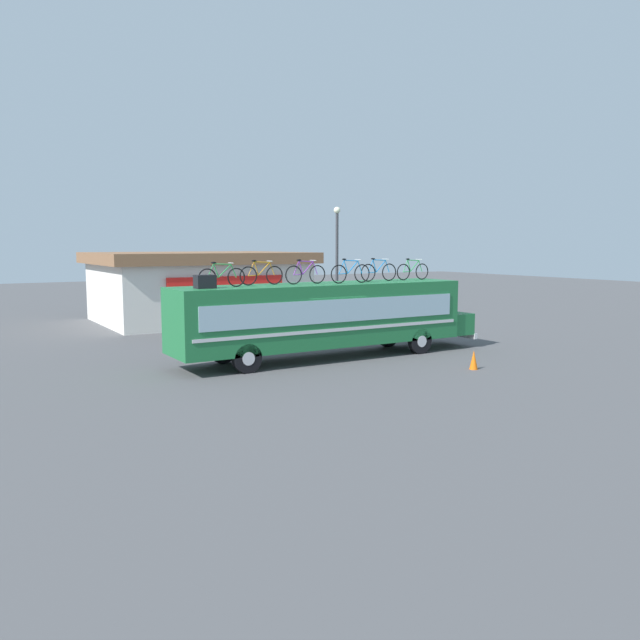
{
  "coord_description": "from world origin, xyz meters",
  "views": [
    {
      "loc": [
        -12.93,
        -21.19,
        4.44
      ],
      "look_at": [
        -0.07,
        0.0,
        1.53
      ],
      "focal_mm": 36.19,
      "sensor_mm": 36.0,
      "label": 1
    }
  ],
  "objects_px": {
    "luggage_bag_1": "(205,282)",
    "traffic_cone": "(474,360)",
    "rooftop_bicycle_1": "(222,277)",
    "rooftop_bicycle_2": "(261,275)",
    "rooftop_bicycle_4": "(350,273)",
    "rooftop_bicycle_6": "(413,271)",
    "rooftop_bicycle_3": "(305,274)",
    "bus": "(326,315)",
    "street_lamp": "(337,260)",
    "rooftop_bicycle_5": "(379,272)"
  },
  "relations": [
    {
      "from": "rooftop_bicycle_6",
      "to": "traffic_cone",
      "type": "xyz_separation_m",
      "value": [
        -1.18,
        -4.91,
        -2.97
      ]
    },
    {
      "from": "luggage_bag_1",
      "to": "rooftop_bicycle_5",
      "type": "height_order",
      "value": "rooftop_bicycle_5"
    },
    {
      "from": "rooftop_bicycle_4",
      "to": "rooftop_bicycle_5",
      "type": "distance_m",
      "value": 1.79
    },
    {
      "from": "rooftop_bicycle_5",
      "to": "street_lamp",
      "type": "bearing_deg",
      "value": 76.65
    },
    {
      "from": "luggage_bag_1",
      "to": "rooftop_bicycle_5",
      "type": "bearing_deg",
      "value": 3.17
    },
    {
      "from": "rooftop_bicycle_2",
      "to": "traffic_cone",
      "type": "distance_m",
      "value": 8.33
    },
    {
      "from": "bus",
      "to": "rooftop_bicycle_2",
      "type": "relative_size",
      "value": 7.39
    },
    {
      "from": "rooftop_bicycle_2",
      "to": "rooftop_bicycle_3",
      "type": "bearing_deg",
      "value": -10.53
    },
    {
      "from": "rooftop_bicycle_2",
      "to": "rooftop_bicycle_4",
      "type": "bearing_deg",
      "value": -11.72
    },
    {
      "from": "luggage_bag_1",
      "to": "rooftop_bicycle_1",
      "type": "distance_m",
      "value": 0.74
    },
    {
      "from": "rooftop_bicycle_1",
      "to": "street_lamp",
      "type": "xyz_separation_m",
      "value": [
        8.19,
        5.26,
        0.36
      ]
    },
    {
      "from": "rooftop_bicycle_3",
      "to": "rooftop_bicycle_6",
      "type": "height_order",
      "value": "rooftop_bicycle_3"
    },
    {
      "from": "rooftop_bicycle_5",
      "to": "rooftop_bicycle_3",
      "type": "bearing_deg",
      "value": -178.76
    },
    {
      "from": "traffic_cone",
      "to": "rooftop_bicycle_3",
      "type": "bearing_deg",
      "value": 131.06
    },
    {
      "from": "rooftop_bicycle_2",
      "to": "rooftop_bicycle_5",
      "type": "height_order",
      "value": "rooftop_bicycle_5"
    },
    {
      "from": "rooftop_bicycle_1",
      "to": "rooftop_bicycle_5",
      "type": "bearing_deg",
      "value": 1.99
    },
    {
      "from": "rooftop_bicycle_4",
      "to": "rooftop_bicycle_6",
      "type": "xyz_separation_m",
      "value": [
        3.56,
        0.54,
        -0.02
      ]
    },
    {
      "from": "rooftop_bicycle_6",
      "to": "rooftop_bicycle_2",
      "type": "bearing_deg",
      "value": 178.46
    },
    {
      "from": "luggage_bag_1",
      "to": "rooftop_bicycle_2",
      "type": "xyz_separation_m",
      "value": [
        2.48,
        0.67,
        0.16
      ]
    },
    {
      "from": "rooftop_bicycle_2",
      "to": "rooftop_bicycle_4",
      "type": "relative_size",
      "value": 0.98
    },
    {
      "from": "rooftop_bicycle_4",
      "to": "rooftop_bicycle_3",
      "type": "bearing_deg",
      "value": 167.15
    },
    {
      "from": "luggage_bag_1",
      "to": "traffic_cone",
      "type": "bearing_deg",
      "value": -27.94
    },
    {
      "from": "rooftop_bicycle_1",
      "to": "rooftop_bicycle_5",
      "type": "xyz_separation_m",
      "value": [
        7.0,
        0.24,
        0.02
      ]
    },
    {
      "from": "rooftop_bicycle_1",
      "to": "street_lamp",
      "type": "bearing_deg",
      "value": 32.71
    },
    {
      "from": "rooftop_bicycle_3",
      "to": "rooftop_bicycle_5",
      "type": "distance_m",
      "value": 3.51
    },
    {
      "from": "rooftop_bicycle_5",
      "to": "luggage_bag_1",
      "type": "bearing_deg",
      "value": -176.83
    },
    {
      "from": "bus",
      "to": "traffic_cone",
      "type": "bearing_deg",
      "value": -54.8
    },
    {
      "from": "rooftop_bicycle_3",
      "to": "street_lamp",
      "type": "xyz_separation_m",
      "value": [
        4.7,
        5.09,
        0.35
      ]
    },
    {
      "from": "rooftop_bicycle_5",
      "to": "rooftop_bicycle_6",
      "type": "xyz_separation_m",
      "value": [
        1.83,
        0.05,
        -0.01
      ]
    },
    {
      "from": "rooftop_bicycle_1",
      "to": "traffic_cone",
      "type": "distance_m",
      "value": 9.42
    },
    {
      "from": "bus",
      "to": "rooftop_bicycle_2",
      "type": "height_order",
      "value": "rooftop_bicycle_2"
    },
    {
      "from": "luggage_bag_1",
      "to": "street_lamp",
      "type": "bearing_deg",
      "value": 31.47
    },
    {
      "from": "rooftop_bicycle_2",
      "to": "rooftop_bicycle_5",
      "type": "xyz_separation_m",
      "value": [
        5.22,
        -0.24,
        0.01
      ]
    },
    {
      "from": "rooftop_bicycle_1",
      "to": "luggage_bag_1",
      "type": "bearing_deg",
      "value": -165.38
    },
    {
      "from": "bus",
      "to": "luggage_bag_1",
      "type": "xyz_separation_m",
      "value": [
        -5.06,
        -0.24,
        1.46
      ]
    },
    {
      "from": "rooftop_bicycle_2",
      "to": "street_lamp",
      "type": "xyz_separation_m",
      "value": [
        6.41,
        4.78,
        0.35
      ]
    },
    {
      "from": "rooftop_bicycle_1",
      "to": "traffic_cone",
      "type": "xyz_separation_m",
      "value": [
        7.66,
        -4.62,
        -2.97
      ]
    },
    {
      "from": "luggage_bag_1",
      "to": "street_lamp",
      "type": "relative_size",
      "value": 0.11
    },
    {
      "from": "rooftop_bicycle_5",
      "to": "street_lamp",
      "type": "distance_m",
      "value": 5.17
    },
    {
      "from": "rooftop_bicycle_5",
      "to": "bus",
      "type": "bearing_deg",
      "value": -176.03
    },
    {
      "from": "traffic_cone",
      "to": "rooftop_bicycle_6",
      "type": "bearing_deg",
      "value": 76.52
    },
    {
      "from": "rooftop_bicycle_4",
      "to": "traffic_cone",
      "type": "distance_m",
      "value": 5.81
    },
    {
      "from": "rooftop_bicycle_1",
      "to": "rooftop_bicycle_4",
      "type": "height_order",
      "value": "rooftop_bicycle_4"
    },
    {
      "from": "rooftop_bicycle_2",
      "to": "street_lamp",
      "type": "height_order",
      "value": "street_lamp"
    },
    {
      "from": "luggage_bag_1",
      "to": "rooftop_bicycle_4",
      "type": "distance_m",
      "value": 5.98
    },
    {
      "from": "rooftop_bicycle_4",
      "to": "rooftop_bicycle_1",
      "type": "bearing_deg",
      "value": 177.38
    },
    {
      "from": "luggage_bag_1",
      "to": "bus",
      "type": "bearing_deg",
      "value": 2.75
    },
    {
      "from": "bus",
      "to": "street_lamp",
      "type": "relative_size",
      "value": 2.11
    },
    {
      "from": "rooftop_bicycle_6",
      "to": "rooftop_bicycle_4",
      "type": "bearing_deg",
      "value": -171.43
    },
    {
      "from": "bus",
      "to": "rooftop_bicycle_1",
      "type": "distance_m",
      "value": 4.64
    }
  ]
}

